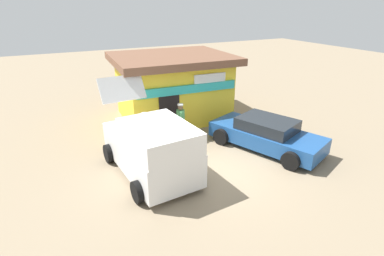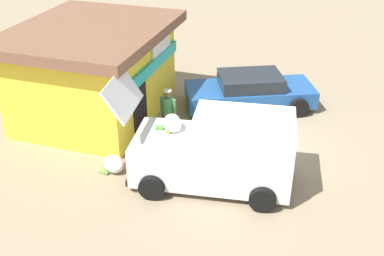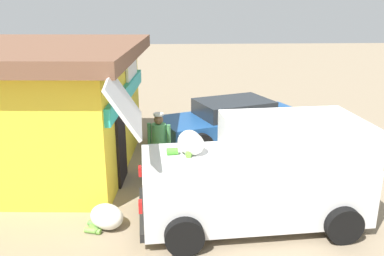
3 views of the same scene
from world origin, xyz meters
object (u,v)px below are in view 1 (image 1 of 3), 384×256
(parked_sedan, at_px, (266,134))
(unloaded_banana_pile, at_px, (123,137))
(delivery_van, at_px, (152,147))
(paint_bucket, at_px, (253,123))
(vendor_standing, at_px, (181,120))
(storefront_bar, at_px, (172,86))
(customer_bending, at_px, (153,131))

(parked_sedan, bearing_deg, unloaded_banana_pile, 147.91)
(delivery_van, height_order, paint_bucket, delivery_van)
(delivery_van, relative_size, paint_bucket, 13.31)
(vendor_standing, relative_size, unloaded_banana_pile, 1.85)
(unloaded_banana_pile, height_order, paint_bucket, unloaded_banana_pile)
(storefront_bar, height_order, customer_bending, storefront_bar)
(customer_bending, distance_m, paint_bucket, 5.03)
(storefront_bar, xyz_separation_m, vendor_standing, (-0.84, -2.77, -0.68))
(delivery_van, relative_size, vendor_standing, 2.99)
(storefront_bar, relative_size, parked_sedan, 1.21)
(storefront_bar, xyz_separation_m, customer_bending, (-2.20, -3.21, -0.73))
(vendor_standing, relative_size, paint_bucket, 4.46)
(vendor_standing, distance_m, unloaded_banana_pile, 2.48)
(paint_bucket, bearing_deg, storefront_bar, 133.32)
(vendor_standing, height_order, paint_bucket, vendor_standing)
(customer_bending, bearing_deg, paint_bucket, 3.10)
(unloaded_banana_pile, relative_size, paint_bucket, 2.41)
(paint_bucket, bearing_deg, vendor_standing, 177.26)
(storefront_bar, bearing_deg, customer_bending, -124.42)
(delivery_van, relative_size, parked_sedan, 1.01)
(unloaded_banana_pile, bearing_deg, vendor_standing, -23.18)
(unloaded_banana_pile, distance_m, paint_bucket, 5.90)
(delivery_van, bearing_deg, parked_sedan, -1.94)
(customer_bending, distance_m, unloaded_banana_pile, 1.73)
(storefront_bar, relative_size, paint_bucket, 15.94)
(delivery_van, bearing_deg, vendor_standing, 45.35)
(parked_sedan, relative_size, unloaded_banana_pile, 5.47)
(parked_sedan, distance_m, paint_bucket, 2.20)
(customer_bending, bearing_deg, storefront_bar, 55.58)
(vendor_standing, bearing_deg, customer_bending, -162.00)
(customer_bending, relative_size, paint_bucket, 3.96)
(unloaded_banana_pile, bearing_deg, parked_sedan, -32.09)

